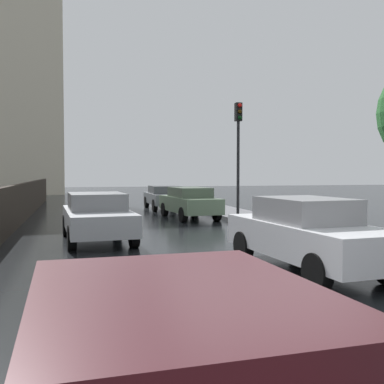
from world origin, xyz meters
name	(u,v)px	position (x,y,z in m)	size (l,w,h in m)	color
ground	(286,358)	(0.00, 0.00, 0.00)	(120.00, 120.00, 0.00)	black
car_silver_mid_road	(97,216)	(-1.57, 9.10, 0.74)	(2.07, 4.56, 1.41)	#B2B5BA
car_white_far_ahead	(307,233)	(2.40, 3.87, 0.77)	(1.97, 4.50, 1.50)	silver
car_grey_behind_camera	(165,197)	(2.61, 19.95, 0.69)	(1.81, 4.29, 1.29)	slate
car_green_far_lane	(189,202)	(2.69, 14.74, 0.73)	(1.95, 4.38, 1.37)	slate
traffic_light	(238,139)	(4.37, 13.12, 3.41)	(0.26, 0.39, 4.75)	black
distant_tower	(11,70)	(-7.99, 42.37, 11.93)	(9.85, 11.24, 28.59)	beige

